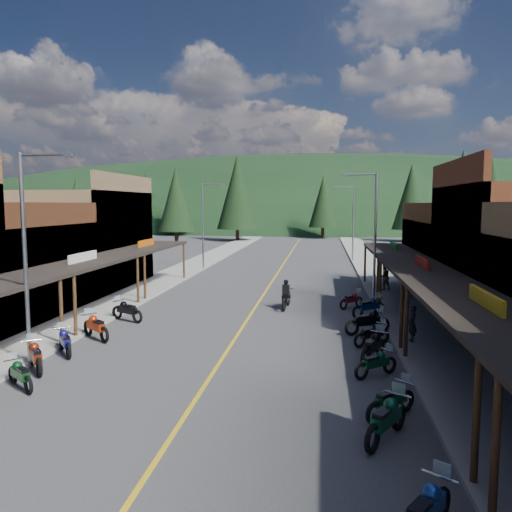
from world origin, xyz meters
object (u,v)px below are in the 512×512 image
at_px(shop_east_3, 472,258).
at_px(rider_on_bike, 286,297).
at_px(bike_west_4, 20,373).
at_px(bike_east_8, 368,321).
at_px(pedestrian_east_b, 384,277).
at_px(bike_east_10, 351,299).
at_px(streetlight_3, 352,220).
at_px(bike_east_5, 376,362).
at_px(pine_10, 176,199).
at_px(pine_11, 462,195).
at_px(pedestrian_east_a, 412,324).
at_px(pine_2, 237,192).
at_px(pine_5, 491,193).
at_px(bike_east_4, 391,399).
at_px(pine_8, 125,205).
at_px(bike_east_2, 426,510).
at_px(bike_east_3, 386,417).
at_px(pine_0, 77,202).
at_px(pine_7, 146,198).
at_px(streetlight_0, 28,249).
at_px(streetlight_2, 373,231).
at_px(bike_west_6, 65,340).
at_px(bike_west_7, 96,325).
at_px(bike_west_8, 127,310).
at_px(streetlight_1, 204,222).
at_px(bike_east_6, 373,345).
at_px(bike_east_9, 369,306).
at_px(pine_1, 176,198).
at_px(shop_west_3, 79,240).
at_px(pine_9, 479,202).
at_px(pine_4, 411,197).
at_px(bike_west_5, 35,355).
at_px(pine_3, 323,202).

xyz_separation_m(shop_east_3, rider_on_bike, (-11.92, -5.65, -1.83)).
relative_size(bike_west_4, bike_east_8, 0.83).
bearing_deg(pedestrian_east_b, bike_east_10, 42.50).
relative_size(streetlight_3, bike_east_5, 4.20).
xyz_separation_m(pine_10, bike_east_10, (23.64, -43.78, -6.24)).
height_order(pine_11, pedestrian_east_a, pine_11).
bearing_deg(pine_2, pine_5, 17.65).
distance_m(pine_5, bike_east_4, 86.06).
distance_m(pine_8, pedestrian_east_b, 41.46).
bearing_deg(bike_east_5, bike_east_2, -38.35).
bearing_deg(rider_on_bike, pine_8, 129.63).
relative_size(bike_east_3, bike_east_4, 1.13).
height_order(pine_0, pine_7, pine_7).
distance_m(streetlight_0, pedestrian_east_b, 23.76).
bearing_deg(bike_east_8, bike_east_3, -28.02).
bearing_deg(streetlight_2, streetlight_0, -134.80).
relative_size(bike_west_6, pedestrian_east_a, 1.32).
distance_m(bike_west_6, bike_east_8, 13.42).
relative_size(bike_west_7, bike_west_8, 1.03).
bearing_deg(bike_east_5, streetlight_1, 166.76).
height_order(shop_east_3, bike_east_6, shop_east_3).
relative_size(streetlight_0, bike_east_9, 3.59).
distance_m(pine_7, bike_west_8, 79.28).
bearing_deg(pine_5, pine_1, -178.03).
bearing_deg(bike_east_9, bike_west_8, -116.52).
xyz_separation_m(bike_east_10, rider_on_bike, (-3.81, -0.58, 0.16)).
distance_m(shop_west_3, streetlight_0, 18.62).
bearing_deg(pine_0, pine_9, -14.88).
distance_m(bike_west_8, bike_east_6, 13.14).
xyz_separation_m(pine_11, bike_west_4, (-25.99, -46.32, -6.64)).
bearing_deg(pine_1, pine_9, -27.51).
distance_m(streetlight_3, pine_2, 32.92).
distance_m(streetlight_0, pine_4, 70.61).
distance_m(streetlight_1, pine_8, 23.51).
relative_size(streetlight_2, bike_west_6, 3.85).
distance_m(pine_8, bike_east_2, 61.27).
bearing_deg(bike_east_2, pine_10, 144.65).
bearing_deg(bike_east_10, streetlight_1, 172.17).
relative_size(pine_0, bike_east_4, 5.45).
distance_m(streetlight_1, pine_5, 64.73).
relative_size(pine_10, bike_west_5, 5.36).
distance_m(bike_west_4, bike_west_5, 1.80).
bearing_deg(streetlight_2, bike_east_9, -97.25).
distance_m(streetlight_2, bike_east_3, 18.91).
bearing_deg(bike_west_7, pine_9, 6.54).
xyz_separation_m(streetlight_0, pine_4, (24.95, 66.00, 2.78)).
relative_size(bike_west_6, bike_east_10, 1.09).
distance_m(pine_3, bike_east_2, 80.57).
distance_m(bike_west_7, bike_east_10, 14.56).
height_order(pine_8, bike_west_6, pine_8).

